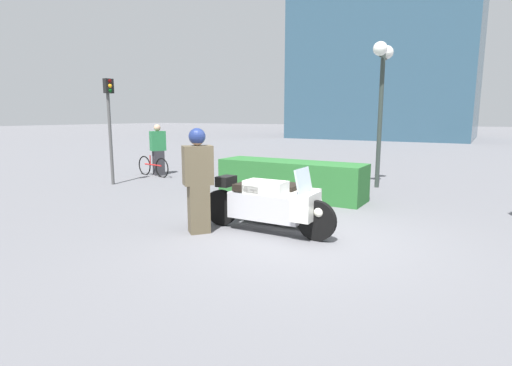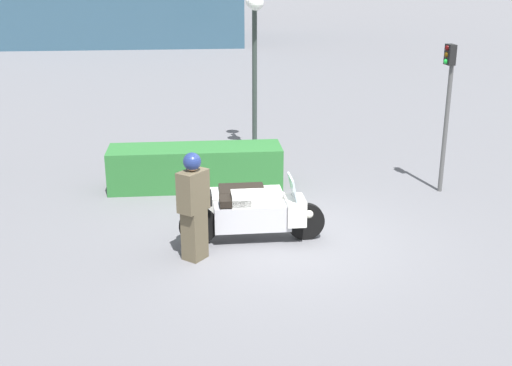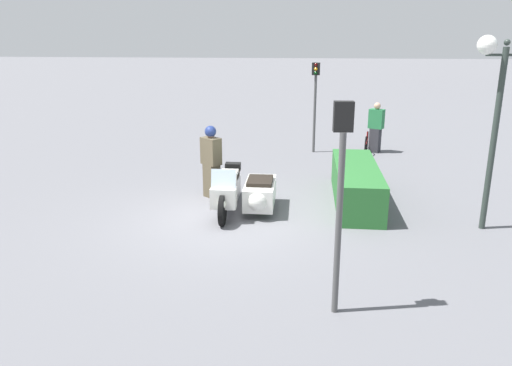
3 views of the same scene
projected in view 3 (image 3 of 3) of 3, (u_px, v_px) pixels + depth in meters
name	position (u px, v px, depth m)	size (l,w,h in m)	color
ground_plane	(227.00, 220.00, 10.86)	(160.00, 160.00, 0.00)	slate
police_motorcycle	(246.00, 192.00, 11.28)	(2.51, 1.32, 1.16)	black
officer_rider	(211.00, 160.00, 12.20)	(0.54, 0.56, 1.78)	brown
hedge_bush_curbside	(356.00, 184.00, 11.96)	(3.64, 0.99, 0.89)	#28662D
twin_lamp_post	(502.00, 79.00, 9.55)	(0.37, 1.08, 3.88)	#2D3833
traffic_light_near	(341.00, 177.00, 6.74)	(0.23, 0.27, 3.05)	#4C4C4C
traffic_light_far	(315.00, 93.00, 16.61)	(0.23, 0.27, 3.01)	#4C4C4C
pedestrian_bystander	(376.00, 128.00, 16.96)	(0.48, 0.56, 1.70)	#2D2D33
bicycle_parked	(366.00, 143.00, 17.12)	(1.61, 0.31, 0.70)	black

